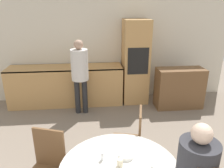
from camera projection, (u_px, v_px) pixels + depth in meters
wall_back at (105, 46)px, 5.27m from camera, size 6.18×0.05×2.60m
kitchen_counter at (66, 85)px, 5.14m from camera, size 2.61×0.60×0.91m
oven_unit at (135, 62)px, 5.13m from camera, size 0.59×0.59×1.95m
sideboard at (179, 88)px, 4.98m from camera, size 1.06×0.45×0.92m
chair_far_left at (47, 165)px, 2.50m from camera, size 0.51×0.51×0.95m
chair_far_right at (133, 137)px, 3.02m from camera, size 0.48×0.48×0.95m
person_standing at (80, 70)px, 4.52m from camera, size 0.36×0.36×1.60m
cup at (120, 163)px, 2.17m from camera, size 0.06×0.06×0.08m
bowl_near at (126, 155)px, 2.30m from camera, size 0.16×0.16×0.04m
bowl_centre at (159, 166)px, 2.14m from camera, size 0.15×0.15×0.05m
salt_shaker at (102, 156)px, 2.25m from camera, size 0.03×0.03×0.09m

